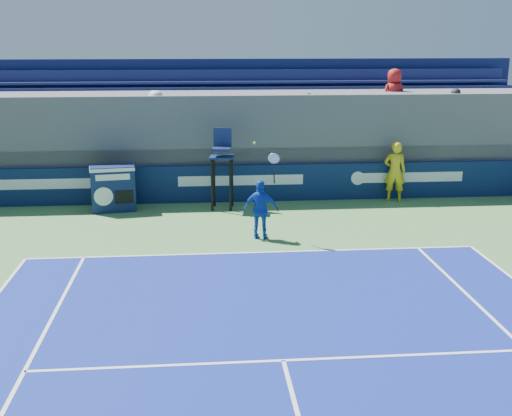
{
  "coord_description": "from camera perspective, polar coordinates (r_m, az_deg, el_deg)",
  "views": [
    {
      "loc": [
        -1.27,
        -2.98,
        5.08
      ],
      "look_at": [
        0.0,
        11.5,
        1.25
      ],
      "focal_mm": 45.0,
      "sensor_mm": 36.0,
      "label": 1
    }
  ],
  "objects": [
    {
      "name": "umpire_chair",
      "position": [
        19.57,
        -3.04,
        4.29
      ],
      "size": [
        0.79,
        0.79,
        2.48
      ],
      "color": "black",
      "rests_on": "ground"
    },
    {
      "name": "back_hoarding",
      "position": [
        20.61,
        -1.36,
        2.21
      ],
      "size": [
        20.4,
        0.21,
        1.2
      ],
      "color": "#0B1B42",
      "rests_on": "ground"
    },
    {
      "name": "match_clock",
      "position": [
        19.92,
        -12.59,
        1.83
      ],
      "size": [
        1.41,
        0.91,
        1.4
      ],
      "color": "#0D1C45",
      "rests_on": "ground"
    },
    {
      "name": "stadium_seating",
      "position": [
        22.4,
        -1.71,
        6.43
      ],
      "size": [
        21.0,
        4.05,
        4.4
      ],
      "color": "#4C4C51",
      "rests_on": "ground"
    },
    {
      "name": "ball_person",
      "position": [
        21.07,
        12.24,
        3.2
      ],
      "size": [
        0.78,
        0.59,
        1.93
      ],
      "primitive_type": "imported",
      "rotation": [
        0.0,
        0.0,
        2.96
      ],
      "color": "yellow",
      "rests_on": "apron"
    },
    {
      "name": "tennis_player",
      "position": [
        16.66,
        0.44,
        -0.13
      ],
      "size": [
        0.97,
        0.58,
        2.57
      ],
      "color": "#1544B1",
      "rests_on": "apron"
    }
  ]
}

